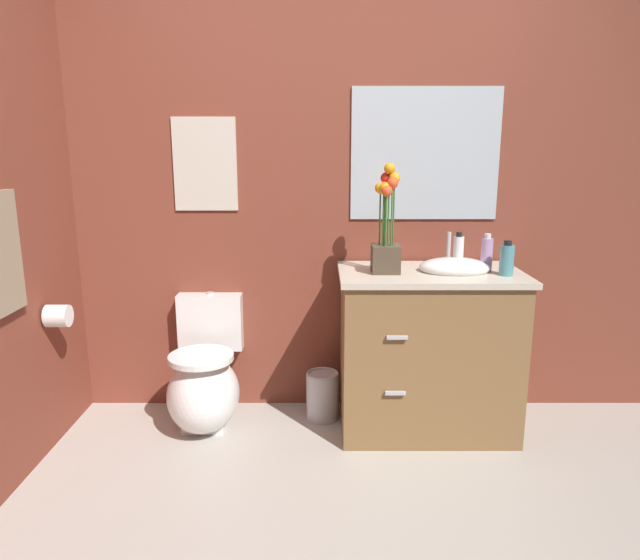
% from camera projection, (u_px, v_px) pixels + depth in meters
% --- Properties ---
extents(wall_back, '(4.54, 0.05, 2.50)m').
position_uv_depth(wall_back, '(374.00, 191.00, 3.19)').
color(wall_back, brown).
rests_on(wall_back, ground_plane).
extents(toilet, '(0.38, 0.59, 0.69)m').
position_uv_depth(toilet, '(204.00, 383.00, 3.13)').
color(toilet, white).
rests_on(toilet, ground_plane).
extents(vanity_cabinet, '(0.94, 0.56, 1.05)m').
position_uv_depth(vanity_cabinet, '(427.00, 349.00, 3.06)').
color(vanity_cabinet, brown).
rests_on(vanity_cabinet, ground_plane).
extents(flower_vase, '(0.14, 0.14, 0.55)m').
position_uv_depth(flower_vase, '(385.00, 233.00, 2.89)').
color(flower_vase, '#4C3D2D').
rests_on(flower_vase, vanity_cabinet).
extents(soap_bottle, '(0.05, 0.05, 0.20)m').
position_uv_depth(soap_bottle, '(457.00, 253.00, 2.97)').
color(soap_bottle, white).
rests_on(soap_bottle, vanity_cabinet).
extents(lotion_bottle, '(0.06, 0.06, 0.19)m').
position_uv_depth(lotion_bottle, '(486.00, 254.00, 2.96)').
color(lotion_bottle, '#B28CBF').
rests_on(lotion_bottle, vanity_cabinet).
extents(hand_wash_bottle, '(0.07, 0.07, 0.17)m').
position_uv_depth(hand_wash_bottle, '(506.00, 259.00, 2.86)').
color(hand_wash_bottle, teal).
rests_on(hand_wash_bottle, vanity_cabinet).
extents(trash_bin, '(0.18, 0.18, 0.27)m').
position_uv_depth(trash_bin, '(321.00, 395.00, 3.23)').
color(trash_bin, '#B7B7BC').
rests_on(trash_bin, ground_plane).
extents(wall_poster, '(0.34, 0.01, 0.50)m').
position_uv_depth(wall_poster, '(204.00, 164.00, 3.13)').
color(wall_poster, beige).
extents(wall_mirror, '(0.80, 0.01, 0.70)m').
position_uv_depth(wall_mirror, '(424.00, 154.00, 3.12)').
color(wall_mirror, '#B2BCC6').
extents(toilet_paper_roll, '(0.11, 0.11, 0.11)m').
position_uv_depth(toilet_paper_roll, '(57.00, 316.00, 2.84)').
color(toilet_paper_roll, white).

